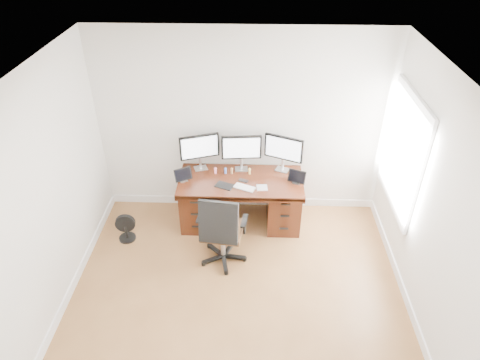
{
  "coord_description": "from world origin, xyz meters",
  "views": [
    {
      "loc": [
        0.16,
        -3.03,
        4.03
      ],
      "look_at": [
        0.0,
        1.5,
        0.95
      ],
      "focal_mm": 32.0,
      "sensor_mm": 36.0,
      "label": 1
    }
  ],
  "objects_px": {
    "desk": "(241,199)",
    "office_chair": "(222,241)",
    "keyboard": "(245,188)",
    "floor_fan": "(126,228)",
    "monitor_center": "(241,149)"
  },
  "relations": [
    {
      "from": "keyboard",
      "to": "floor_fan",
      "type": "bearing_deg",
      "value": -148.47
    },
    {
      "from": "floor_fan",
      "to": "keyboard",
      "type": "bearing_deg",
      "value": -0.63
    },
    {
      "from": "desk",
      "to": "office_chair",
      "type": "relative_size",
      "value": 1.58
    },
    {
      "from": "desk",
      "to": "keyboard",
      "type": "distance_m",
      "value": 0.42
    },
    {
      "from": "floor_fan",
      "to": "monitor_center",
      "type": "height_order",
      "value": "monitor_center"
    },
    {
      "from": "desk",
      "to": "floor_fan",
      "type": "bearing_deg",
      "value": -164.18
    },
    {
      "from": "floor_fan",
      "to": "keyboard",
      "type": "relative_size",
      "value": 1.41
    },
    {
      "from": "desk",
      "to": "floor_fan",
      "type": "distance_m",
      "value": 1.64
    },
    {
      "from": "monitor_center",
      "to": "office_chair",
      "type": "bearing_deg",
      "value": -106.19
    },
    {
      "from": "monitor_center",
      "to": "desk",
      "type": "bearing_deg",
      "value": -95.09
    },
    {
      "from": "floor_fan",
      "to": "keyboard",
      "type": "xyz_separation_m",
      "value": [
        1.62,
        0.22,
        0.56
      ]
    },
    {
      "from": "desk",
      "to": "office_chair",
      "type": "bearing_deg",
      "value": -104.19
    },
    {
      "from": "desk",
      "to": "keyboard",
      "type": "height_order",
      "value": "keyboard"
    },
    {
      "from": "office_chair",
      "to": "monitor_center",
      "type": "height_order",
      "value": "monitor_center"
    },
    {
      "from": "office_chair",
      "to": "floor_fan",
      "type": "distance_m",
      "value": 1.42
    }
  ]
}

